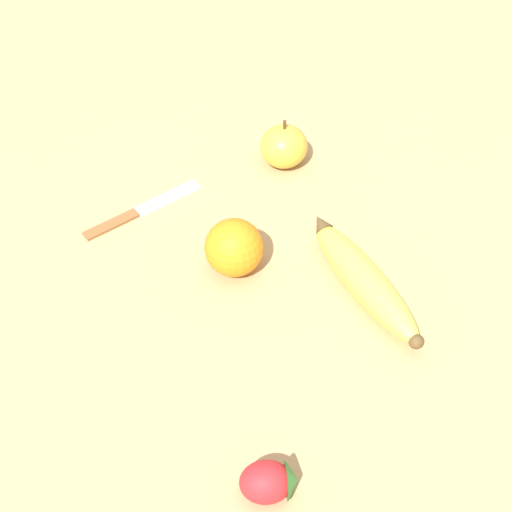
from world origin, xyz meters
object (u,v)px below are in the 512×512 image
at_px(strawberry, 270,482).
at_px(paring_knife, 139,211).
at_px(banana, 363,279).
at_px(orange, 234,248).
at_px(apple, 285,146).

distance_m(strawberry, paring_knife, 0.44).
bearing_deg(banana, orange, 49.07).
xyz_separation_m(orange, paring_knife, (0.13, -0.11, -0.03)).
distance_m(apple, paring_knife, 0.23).
bearing_deg(orange, strawberry, 95.00).
bearing_deg(orange, paring_knife, -41.26).
height_order(orange, apple, apple).
height_order(banana, orange, orange).
xyz_separation_m(orange, apple, (-0.08, -0.21, -0.01)).
bearing_deg(paring_knife, banana, 25.72).
bearing_deg(apple, orange, 69.44).
bearing_deg(strawberry, orange, 93.38).
height_order(banana, paring_knife, banana).
bearing_deg(banana, paring_knife, 36.39).
height_order(apple, paring_knife, apple).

